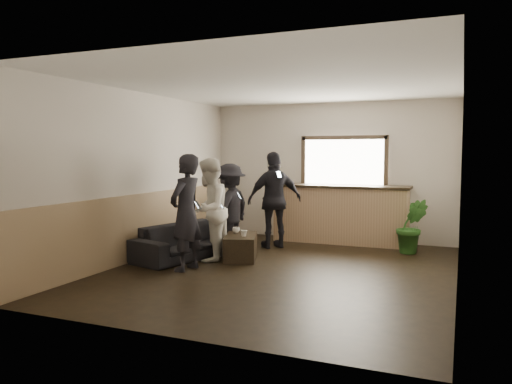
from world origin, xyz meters
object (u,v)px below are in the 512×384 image
at_px(cup_a, 236,230).
at_px(person_a, 186,212).
at_px(bar_counter, 340,210).
at_px(person_c, 230,208).
at_px(coffee_table, 241,247).
at_px(sofa, 188,241).
at_px(cup_b, 244,233).
at_px(person_b, 209,210).
at_px(person_d, 275,200).
at_px(potted_plant, 412,226).

distance_m(cup_a, person_a, 1.33).
height_order(bar_counter, cup_a, bar_counter).
bearing_deg(bar_counter, person_c, -134.05).
bearing_deg(bar_counter, coffee_table, -119.13).
bearing_deg(person_a, sofa, -145.59).
bearing_deg(cup_b, bar_counter, 64.11).
distance_m(person_a, person_b, 0.74).
bearing_deg(cup_a, person_d, 70.76).
height_order(coffee_table, cup_b, cup_b).
bearing_deg(cup_a, sofa, -149.42).
distance_m(bar_counter, sofa, 3.21).
xyz_separation_m(sofa, person_c, (0.45, 0.73, 0.51)).
distance_m(sofa, person_d, 1.87).
height_order(bar_counter, person_b, bar_counter).
height_order(person_a, person_d, person_d).
height_order(bar_counter, person_d, bar_counter).
xyz_separation_m(sofa, person_b, (0.45, -0.06, 0.56)).
xyz_separation_m(bar_counter, potted_plant, (1.42, -0.60, -0.15)).
relative_size(person_a, person_d, 0.98).
distance_m(person_c, person_d, 0.92).
xyz_separation_m(bar_counter, coffee_table, (-1.20, -2.16, -0.44)).
height_order(bar_counter, coffee_table, bar_counter).
bearing_deg(person_c, person_a, 5.68).
bearing_deg(person_d, person_b, 25.58).
height_order(potted_plant, person_d, person_d).
distance_m(cup_b, person_c, 0.86).
height_order(potted_plant, person_b, person_b).
distance_m(sofa, cup_a, 0.85).
bearing_deg(person_a, cup_a, 172.74).
relative_size(bar_counter, potted_plant, 2.76).
relative_size(coffee_table, person_a, 0.51).
relative_size(sofa, potted_plant, 2.01).
bearing_deg(coffee_table, sofa, -163.47).
relative_size(cup_b, person_c, 0.07).
bearing_deg(person_b, person_a, -8.49).
distance_m(person_b, person_c, 0.79).
height_order(cup_b, potted_plant, potted_plant).
height_order(potted_plant, person_a, person_a).
bearing_deg(person_c, person_d, 143.57).
bearing_deg(bar_counter, potted_plant, -22.73).
bearing_deg(person_a, person_c, -174.92).
distance_m(person_b, person_d, 1.59).
distance_m(potted_plant, person_c, 3.25).
bearing_deg(person_b, sofa, -106.22).
relative_size(cup_a, potted_plant, 0.13).
bearing_deg(person_b, bar_counter, 138.18).
distance_m(potted_plant, person_a, 4.04).
relative_size(person_c, person_d, 0.88).
bearing_deg(cup_b, person_b, -157.79).
relative_size(potted_plant, person_d, 0.54).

